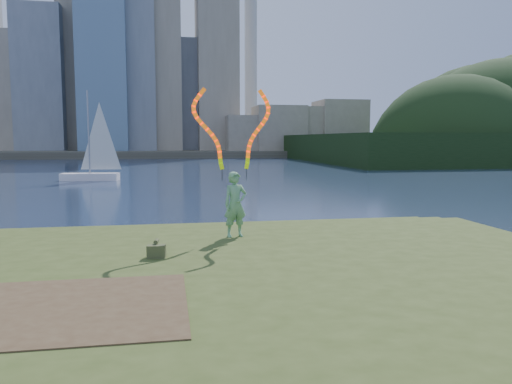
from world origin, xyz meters
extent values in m
plane|color=#18243C|center=(0.00, 0.00, 0.00)|extent=(320.00, 320.00, 0.00)
cube|color=#384719|center=(0.00, -2.50, 0.15)|extent=(20.00, 18.00, 0.30)
cube|color=#384719|center=(0.00, -2.20, 0.40)|extent=(17.00, 15.00, 0.30)
cube|color=#384719|center=(0.00, -2.00, 0.65)|extent=(14.00, 12.00, 0.30)
cube|color=#47331E|center=(-2.20, -3.20, 0.81)|extent=(3.20, 3.00, 0.02)
cube|color=#474234|center=(0.00, 95.00, 0.60)|extent=(320.00, 40.00, 1.20)
cylinder|color=silver|center=(18.00, 102.00, 30.20)|extent=(2.80, 2.80, 58.00)
imported|color=#1C7C21|center=(0.82, 1.73, 1.63)|extent=(0.68, 0.53, 1.65)
cylinder|color=black|center=(0.49, 1.76, 2.37)|extent=(0.02, 0.02, 0.30)
cylinder|color=black|center=(1.13, 1.92, 2.37)|extent=(0.02, 0.02, 0.30)
cube|color=#3D4321|center=(-1.11, -0.22, 0.93)|extent=(0.40, 0.30, 0.27)
cylinder|color=#3D4321|center=(-1.11, -0.05, 1.11)|extent=(0.12, 0.26, 0.09)
cube|color=white|center=(-6.95, 30.72, 0.27)|extent=(4.55, 1.88, 0.62)
cylinder|color=gray|center=(-6.95, 30.72, 3.72)|extent=(0.12, 0.12, 6.73)
camera|label=1|loc=(-0.85, -10.65, 3.26)|focal=35.00mm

